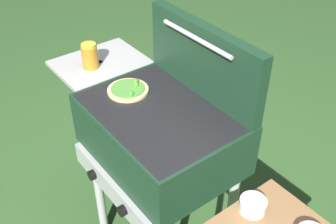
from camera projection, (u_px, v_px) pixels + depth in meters
The scene contains 5 objects.
grill at pixel (158, 136), 1.69m from camera, with size 0.96×0.53×0.90m.
grill_lid_open at pixel (203, 60), 1.61m from camera, with size 0.63×0.08×0.30m.
pizza_veggie at pixel (128, 89), 1.70m from camera, with size 0.17×0.17×0.03m.
sauce_jar at pixel (90, 56), 1.83m from camera, with size 0.07×0.07×0.12m.
topping_bowl_near at pixel (253, 205), 1.36m from camera, with size 0.09×0.09×0.04m.
Camera 1 is at (1.04, -0.75, 1.85)m, focal length 43.31 mm.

